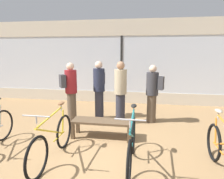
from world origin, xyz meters
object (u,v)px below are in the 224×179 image
(customer_mid_floor, at_px, (71,90))
(customer_near_bench, at_px, (153,92))
(display_bench, at_px, (102,123))
(customer_near_rack, at_px, (120,91))
(customer_by_window, at_px, (99,88))
(bicycle_left, at_px, (53,140))
(bicycle_right, at_px, (132,145))
(bicycle_far_right, at_px, (224,154))

(customer_mid_floor, height_order, customer_near_bench, customer_mid_floor)
(display_bench, distance_m, customer_near_bench, 1.82)
(customer_mid_floor, relative_size, customer_near_bench, 1.03)
(customer_near_rack, bearing_deg, customer_by_window, 153.40)
(bicycle_left, height_order, customer_near_rack, customer_near_rack)
(customer_mid_floor, bearing_deg, bicycle_right, -48.08)
(bicycle_far_right, relative_size, customer_by_window, 0.99)
(bicycle_right, xyz_separation_m, customer_near_rack, (-0.47, 2.14, 0.51))
(bicycle_right, distance_m, customer_by_window, 2.79)
(display_bench, distance_m, customer_mid_floor, 1.63)
(bicycle_left, height_order, bicycle_far_right, bicycle_left)
(display_bench, height_order, customer_near_bench, customer_near_bench)
(bicycle_left, height_order, customer_near_bench, customer_near_bench)
(bicycle_far_right, xyz_separation_m, display_bench, (-2.27, 1.13, -0.04))
(display_bench, xyz_separation_m, customer_mid_floor, (-1.14, 1.02, 0.57))
(customer_near_bench, bearing_deg, customer_mid_floor, -173.97)
(bicycle_far_right, distance_m, customer_by_window, 3.68)
(customer_by_window, bearing_deg, customer_mid_floor, -155.73)
(bicycle_left, distance_m, customer_by_window, 2.58)
(display_bench, xyz_separation_m, customer_by_window, (-0.37, 1.36, 0.59))
(bicycle_far_right, height_order, customer_by_window, customer_by_window)
(display_bench, bearing_deg, customer_by_window, 105.28)
(display_bench, relative_size, customer_near_rack, 0.80)
(bicycle_right, distance_m, customer_mid_floor, 2.92)
(customer_mid_floor, bearing_deg, customer_by_window, 24.27)
(display_bench, bearing_deg, customer_near_bench, 46.54)
(bicycle_left, relative_size, bicycle_right, 0.99)
(display_bench, xyz_separation_m, customer_near_rack, (0.31, 1.02, 0.58))
(customer_near_rack, distance_m, customer_by_window, 0.77)
(customer_by_window, xyz_separation_m, customer_mid_floor, (-0.77, -0.35, -0.02))
(bicycle_right, distance_m, customer_near_rack, 2.25)
(bicycle_far_right, height_order, display_bench, bicycle_far_right)
(customer_near_rack, bearing_deg, bicycle_left, -114.59)
(bicycle_far_right, xyz_separation_m, customer_near_bench, (-1.07, 2.40, 0.50))
(customer_by_window, bearing_deg, bicycle_left, -96.95)
(customer_mid_floor, distance_m, customer_near_bench, 2.35)
(customer_near_bench, bearing_deg, bicycle_right, -100.01)
(bicycle_right, relative_size, display_bench, 1.28)
(customer_near_rack, bearing_deg, bicycle_far_right, -47.69)
(bicycle_far_right, bearing_deg, customer_mid_floor, 147.79)
(bicycle_left, bearing_deg, customer_near_rack, 65.41)
(customer_near_rack, relative_size, customer_mid_floor, 1.03)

